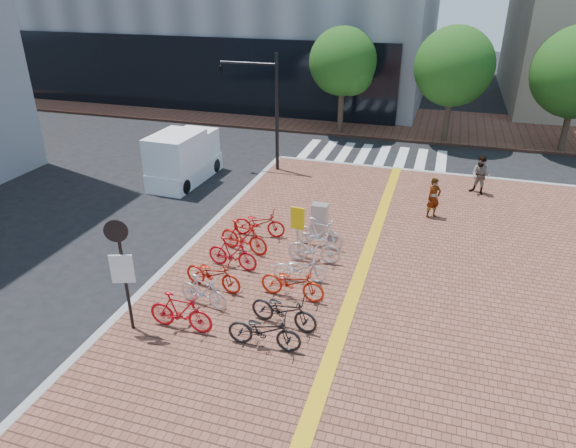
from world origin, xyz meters
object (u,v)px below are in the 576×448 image
(bike_7, at_px, (284,310))
(traffic_light_pole, at_px, (251,90))
(bike_3, at_px, (232,253))
(bike_5, at_px, (259,223))
(utility_box, at_px, (320,220))
(bike_2, at_px, (213,274))
(yellow_sign, at_px, (298,223))
(bike_4, at_px, (244,237))
(pedestrian_b, at_px, (481,175))
(bike_6, at_px, (264,330))
(bike_1, at_px, (203,291))
(bike_0, at_px, (181,312))
(bike_9, at_px, (300,268))
(bike_8, at_px, (292,282))
(bike_10, at_px, (314,248))
(notice_sign, at_px, (122,263))
(pedestrian_a, at_px, (434,198))
(bike_11, at_px, (319,233))
(box_truck, at_px, (184,158))

(bike_7, bearing_deg, traffic_light_pole, 33.13)
(bike_3, bearing_deg, bike_5, 5.18)
(bike_5, relative_size, utility_box, 1.53)
(bike_2, xyz_separation_m, yellow_sign, (1.81, 2.67, 0.71))
(bike_4, distance_m, traffic_light_pole, 9.12)
(pedestrian_b, bearing_deg, bike_6, -85.73)
(bike_5, bearing_deg, bike_1, 173.90)
(bike_0, bearing_deg, bike_9, -35.17)
(bike_8, relative_size, bike_10, 1.11)
(bike_2, bearing_deg, bike_3, 5.21)
(bike_2, relative_size, bike_3, 1.09)
(bike_1, height_order, bike_9, bike_1)
(utility_box, relative_size, notice_sign, 0.39)
(bike_1, distance_m, yellow_sign, 4.01)
(bike_3, xyz_separation_m, bike_6, (2.26, -3.35, -0.02))
(bike_7, distance_m, pedestrian_a, 8.87)
(traffic_light_pole, bearing_deg, bike_7, -65.66)
(bike_9, height_order, yellow_sign, yellow_sign)
(bike_10, height_order, bike_11, bike_11)
(bike_9, xyz_separation_m, bike_11, (0.04, 2.28, 0.10))
(utility_box, bearing_deg, bike_6, -88.43)
(bike_7, relative_size, utility_box, 1.55)
(box_truck, bearing_deg, bike_6, -53.68)
(bike_1, xyz_separation_m, pedestrian_b, (7.55, 10.99, 0.36))
(bike_7, xyz_separation_m, bike_10, (-0.09, 3.49, 0.02))
(bike_4, relative_size, pedestrian_b, 1.09)
(bike_1, bearing_deg, traffic_light_pole, 25.20)
(bike_1, distance_m, bike_11, 4.89)
(bike_11, height_order, utility_box, utility_box)
(bike_0, xyz_separation_m, yellow_sign, (1.78, 4.71, 0.66))
(bike_3, distance_m, utility_box, 3.63)
(bike_4, bearing_deg, bike_0, -168.51)
(bike_3, bearing_deg, bike_0, -175.04)
(pedestrian_a, bearing_deg, bike_8, -154.35)
(bike_11, distance_m, yellow_sign, 1.17)
(pedestrian_a, bearing_deg, yellow_sign, -169.92)
(bike_2, relative_size, utility_box, 1.53)
(bike_0, relative_size, pedestrian_a, 1.15)
(bike_6, distance_m, traffic_light_pole, 13.91)
(bike_2, height_order, yellow_sign, yellow_sign)
(bike_11, bearing_deg, bike_8, -170.81)
(bike_6, bearing_deg, bike_9, -1.91)
(bike_9, bearing_deg, pedestrian_a, -39.38)
(bike_2, distance_m, bike_8, 2.38)
(bike_4, relative_size, bike_11, 1.04)
(utility_box, bearing_deg, box_truck, 152.08)
(notice_sign, distance_m, box_truck, 11.31)
(bike_6, height_order, bike_8, bike_8)
(bike_5, height_order, bike_7, bike_7)
(bike_7, bearing_deg, pedestrian_a, -13.53)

